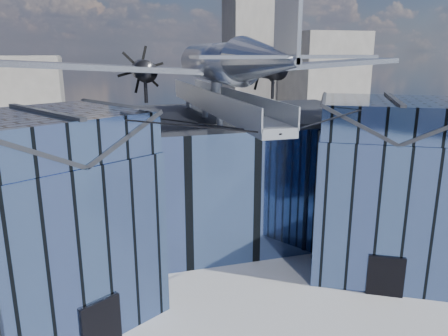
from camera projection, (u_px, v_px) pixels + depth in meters
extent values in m
plane|color=gray|center=(233.00, 280.00, 29.07)|extent=(120.00, 120.00, 0.00)
cube|color=#425886|center=(200.00, 176.00, 36.18)|extent=(28.00, 14.00, 9.50)
cube|color=#25272C|center=(199.00, 116.00, 34.89)|extent=(28.00, 14.00, 0.40)
cube|color=#425886|center=(57.00, 238.00, 24.03)|extent=(11.79, 11.43, 9.50)
cube|color=#425886|center=(46.00, 134.00, 22.51)|extent=(11.56, 11.20, 2.20)
cube|color=#25272C|center=(0.00, 140.00, 20.94)|extent=(7.98, 9.23, 2.40)
cube|color=#25272C|center=(85.00, 128.00, 24.09)|extent=(7.98, 9.23, 2.40)
cube|color=#25272C|center=(43.00, 112.00, 22.22)|extent=(4.30, 7.10, 0.18)
cube|color=black|center=(101.00, 324.00, 22.23)|extent=(2.03, 1.32, 2.60)
cube|color=black|center=(126.00, 217.00, 27.18)|extent=(0.34, 0.34, 9.50)
cube|color=#425886|center=(384.00, 202.00, 29.80)|extent=(11.79, 11.43, 9.50)
cube|color=#425886|center=(392.00, 117.00, 28.29)|extent=(11.56, 11.20, 2.20)
cube|color=#25272C|center=(356.00, 116.00, 28.79)|extent=(7.98, 9.23, 2.40)
cube|color=#25272C|center=(430.00, 118.00, 27.78)|extent=(7.98, 9.23, 2.40)
cube|color=#25272C|center=(394.00, 99.00, 27.99)|extent=(4.30, 7.10, 0.18)
cube|color=black|center=(386.00, 276.00, 26.89)|extent=(2.03, 1.32, 2.60)
cube|color=black|center=(316.00, 197.00, 30.82)|extent=(0.34, 0.34, 9.50)
cube|color=#91959E|center=(218.00, 107.00, 29.44)|extent=(1.80, 21.00, 0.50)
cube|color=#91959E|center=(205.00, 97.00, 29.02)|extent=(0.08, 21.00, 1.10)
cube|color=#91959E|center=(230.00, 97.00, 29.52)|extent=(0.08, 21.00, 1.10)
cylinder|color=#91959E|center=(188.00, 102.00, 38.41)|extent=(0.44, 0.44, 1.35)
cylinder|color=#91959E|center=(205.00, 110.00, 32.85)|extent=(0.44, 0.44, 1.35)
cylinder|color=#91959E|center=(220.00, 118.00, 29.15)|extent=(0.44, 0.44, 1.35)
cylinder|color=#91959E|center=(216.00, 92.00, 29.65)|extent=(0.70, 0.70, 1.40)
cylinder|color=black|center=(155.00, 123.00, 20.97)|extent=(10.55, 6.08, 0.69)
cylinder|color=black|center=(347.00, 114.00, 23.86)|extent=(10.55, 6.08, 0.69)
cylinder|color=black|center=(180.00, 121.00, 26.90)|extent=(6.09, 17.04, 1.19)
cylinder|color=black|center=(270.00, 117.00, 28.55)|extent=(6.09, 17.04, 1.19)
cylinder|color=#A7ABB3|center=(215.00, 62.00, 29.15)|extent=(2.50, 11.00, 2.50)
sphere|color=#A7ABB3|center=(197.00, 61.00, 34.24)|extent=(2.50, 2.50, 2.50)
cube|color=black|center=(200.00, 52.00, 33.14)|extent=(1.60, 1.40, 0.50)
cone|color=#A7ABB3|center=(266.00, 61.00, 20.74)|extent=(2.50, 7.00, 2.50)
cube|color=#A7ABB3|center=(287.00, 22.00, 18.19)|extent=(0.18, 2.40, 3.40)
cube|color=#A7ABB3|center=(285.00, 57.00, 18.65)|extent=(8.00, 1.80, 0.14)
cube|color=#A7ABB3|center=(107.00, 68.00, 28.23)|extent=(14.00, 3.20, 1.08)
cylinder|color=black|center=(144.00, 71.00, 29.51)|extent=(1.44, 3.20, 1.44)
cone|color=black|center=(141.00, 70.00, 31.17)|extent=(0.70, 0.70, 0.70)
cube|color=black|center=(141.00, 70.00, 31.31)|extent=(1.05, 0.06, 3.33)
cube|color=black|center=(141.00, 70.00, 31.31)|extent=(2.53, 0.06, 2.53)
cube|color=black|center=(141.00, 70.00, 31.31)|extent=(3.33, 0.06, 1.05)
cylinder|color=black|center=(146.00, 90.00, 29.27)|extent=(0.24, 0.24, 1.75)
cube|color=#A7ABB3|center=(304.00, 66.00, 32.08)|extent=(14.00, 3.20, 1.08)
cylinder|color=black|center=(270.00, 69.00, 32.04)|extent=(1.44, 3.20, 1.44)
cone|color=black|center=(261.00, 68.00, 33.70)|extent=(0.70, 0.70, 0.70)
cube|color=black|center=(260.00, 68.00, 33.84)|extent=(1.05, 0.06, 3.33)
cube|color=black|center=(260.00, 68.00, 33.84)|extent=(2.53, 0.06, 2.53)
cube|color=black|center=(260.00, 68.00, 33.84)|extent=(3.33, 0.06, 1.05)
cylinder|color=black|center=(273.00, 87.00, 31.80)|extent=(0.24, 0.24, 1.75)
cube|color=slate|center=(320.00, 83.00, 79.98)|extent=(12.00, 14.00, 18.00)
cube|color=slate|center=(19.00, 99.00, 72.68)|extent=(14.00, 10.00, 14.00)
cube|color=slate|center=(250.00, 60.00, 85.45)|extent=(9.00, 9.00, 26.00)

